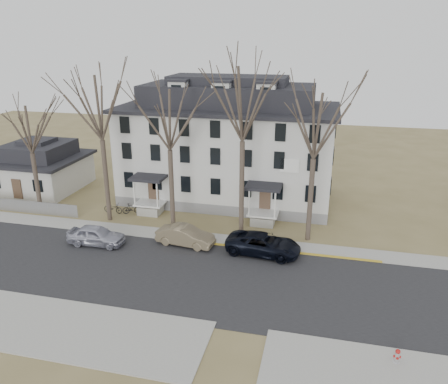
% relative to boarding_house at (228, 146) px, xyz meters
% --- Properties ---
extents(ground, '(120.00, 120.00, 0.00)m').
position_rel_boarding_house_xyz_m(ground, '(2.00, -17.95, -5.38)').
color(ground, olive).
rests_on(ground, ground).
extents(main_road, '(120.00, 10.00, 0.04)m').
position_rel_boarding_house_xyz_m(main_road, '(2.00, -15.95, -5.38)').
color(main_road, '#27272A').
rests_on(main_road, ground).
extents(far_sidewalk, '(120.00, 2.00, 0.08)m').
position_rel_boarding_house_xyz_m(far_sidewalk, '(2.00, -9.95, -5.38)').
color(far_sidewalk, '#A09F97').
rests_on(far_sidewalk, ground).
extents(near_sidewalk_left, '(20.00, 5.00, 0.08)m').
position_rel_boarding_house_xyz_m(near_sidewalk_left, '(-6.00, -22.95, -5.38)').
color(near_sidewalk_left, '#A09F97').
rests_on(near_sidewalk_left, ground).
extents(yellow_curb, '(14.00, 0.25, 0.06)m').
position_rel_boarding_house_xyz_m(yellow_curb, '(7.00, -10.85, -5.38)').
color(yellow_curb, gold).
rests_on(yellow_curb, ground).
extents(boarding_house, '(20.80, 12.36, 12.05)m').
position_rel_boarding_house_xyz_m(boarding_house, '(0.00, 0.00, 0.00)').
color(boarding_house, slate).
rests_on(boarding_house, ground).
extents(small_house, '(8.70, 8.70, 5.00)m').
position_rel_boarding_house_xyz_m(small_house, '(-20.00, -1.96, -3.13)').
color(small_house, beige).
rests_on(small_house, ground).
extents(fence, '(14.00, 0.06, 1.20)m').
position_rel_boarding_house_xyz_m(fence, '(-19.00, -8.45, -5.38)').
color(fence, gray).
rests_on(fence, ground).
extents(tree_far_left, '(8.40, 8.40, 13.72)m').
position_rel_boarding_house_xyz_m(tree_far_left, '(-9.00, -8.15, 4.96)').
color(tree_far_left, '#473B31').
rests_on(tree_far_left, ground).
extents(tree_mid_left, '(7.80, 7.80, 12.74)m').
position_rel_boarding_house_xyz_m(tree_mid_left, '(-3.00, -8.15, 4.22)').
color(tree_mid_left, '#473B31').
rests_on(tree_mid_left, ground).
extents(tree_center, '(9.00, 9.00, 14.70)m').
position_rel_boarding_house_xyz_m(tree_center, '(3.00, -8.15, 5.71)').
color(tree_center, '#473B31').
rests_on(tree_center, ground).
extents(tree_mid_right, '(7.80, 7.80, 12.74)m').
position_rel_boarding_house_xyz_m(tree_mid_right, '(8.50, -8.15, 4.22)').
color(tree_mid_right, '#473B31').
rests_on(tree_mid_right, ground).
extents(tree_bungalow, '(6.60, 6.60, 10.78)m').
position_rel_boarding_house_xyz_m(tree_bungalow, '(-16.00, -8.15, 2.74)').
color(tree_bungalow, '#473B31').
rests_on(tree_bungalow, ground).
extents(car_silver, '(4.57, 1.98, 1.54)m').
position_rel_boarding_house_xyz_m(car_silver, '(-7.65, -12.95, -4.61)').
color(car_silver, '#A9AABB').
rests_on(car_silver, ground).
extents(car_tan, '(4.76, 2.15, 1.52)m').
position_rel_boarding_house_xyz_m(car_tan, '(-0.81, -11.39, -4.62)').
color(car_tan, '#76684D').
rests_on(car_tan, ground).
extents(car_navy, '(5.82, 3.09, 1.56)m').
position_rel_boarding_house_xyz_m(car_navy, '(5.36, -11.47, -4.60)').
color(car_navy, black).
rests_on(car_navy, ground).
extents(bicycle_left, '(1.87, 0.73, 0.97)m').
position_rel_boarding_house_xyz_m(bicycle_left, '(-9.38, -6.73, -4.90)').
color(bicycle_left, black).
rests_on(bicycle_left, ground).
extents(bicycle_right, '(1.72, 1.13, 1.01)m').
position_rel_boarding_house_xyz_m(bicycle_right, '(-7.64, -6.48, -4.87)').
color(bicycle_right, black).
rests_on(bicycle_right, ground).
extents(fire_hydrant, '(0.35, 0.33, 0.86)m').
position_rel_boarding_house_xyz_m(fire_hydrant, '(13.63, -21.55, -4.95)').
color(fire_hydrant, '#B7B7BA').
rests_on(fire_hydrant, ground).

